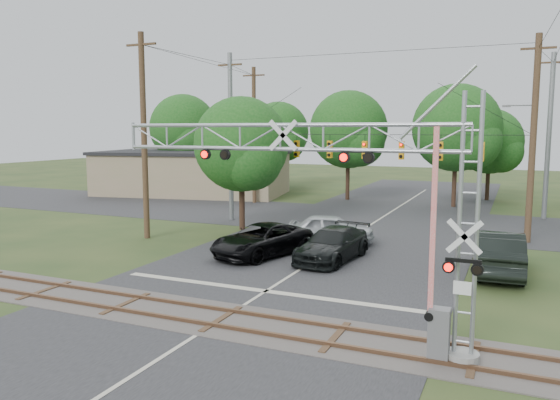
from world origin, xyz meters
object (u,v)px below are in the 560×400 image
at_px(traffic_signal_span, 379,141).
at_px(sedan_silver, 331,229).
at_px(pickup_black, 262,240).
at_px(crossing_gantry, 347,192).
at_px(streetlight, 530,157).
at_px(commercial_building, 192,173).
at_px(car_dark, 332,244).

xyz_separation_m(traffic_signal_span, sedan_silver, (-1.47, -4.60, -4.80)).
bearing_deg(pickup_black, sedan_silver, 79.78).
distance_m(crossing_gantry, pickup_black, 12.46).
xyz_separation_m(sedan_silver, streetlight, (10.12, 11.21, 3.73)).
xyz_separation_m(commercial_building, streetlight, (30.07, -5.54, 2.42)).
xyz_separation_m(car_dark, commercial_building, (-21.29, 20.64, 1.32)).
height_order(traffic_signal_span, streetlight, traffic_signal_span).
distance_m(pickup_black, sedan_silver, 4.89).
bearing_deg(streetlight, traffic_signal_span, -142.60).
bearing_deg(traffic_signal_span, commercial_building, 150.43).
xyz_separation_m(traffic_signal_span, pickup_black, (-3.72, -8.94, -4.81)).
distance_m(traffic_signal_span, commercial_building, 24.87).
xyz_separation_m(crossing_gantry, commercial_building, (-24.93, 30.51, -2.46)).
xyz_separation_m(pickup_black, streetlight, (12.37, 15.55, 3.74)).
height_order(traffic_signal_span, car_dark, traffic_signal_span).
bearing_deg(pickup_black, traffic_signal_span, 84.55).
height_order(car_dark, streetlight, streetlight).
bearing_deg(crossing_gantry, pickup_black, 127.51).
height_order(car_dark, commercial_building, commercial_building).
distance_m(crossing_gantry, streetlight, 25.49).
bearing_deg(commercial_building, sedan_silver, -50.79).
height_order(pickup_black, sedan_silver, sedan_silver).
height_order(crossing_gantry, car_dark, crossing_gantry).
bearing_deg(traffic_signal_span, sedan_silver, -107.75).
bearing_deg(streetlight, commercial_building, 169.56).
bearing_deg(crossing_gantry, car_dark, 110.26).
bearing_deg(commercial_building, streetlight, -21.20).
bearing_deg(traffic_signal_span, streetlight, 37.40).
relative_size(pickup_black, streetlight, 0.71).
distance_m(pickup_black, commercial_building, 27.57).
relative_size(sedan_silver, commercial_building, 0.25).
height_order(commercial_building, streetlight, streetlight).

